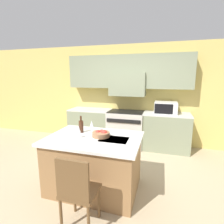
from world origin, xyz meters
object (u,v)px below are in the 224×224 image
at_px(wine_glass_far, 92,124).
at_px(wine_glass_near, 79,130).
at_px(fruit_bowl, 101,134).
at_px(wine_bottle, 81,126).
at_px(range_stove, 126,129).
at_px(island_chair, 77,189).
at_px(microwave, 166,108).

bearing_deg(wine_glass_far, wine_glass_near, -100.19).
relative_size(wine_glass_near, fruit_bowl, 0.69).
distance_m(wine_bottle, wine_glass_far, 0.19).
xyz_separation_m(range_stove, island_chair, (-0.00, -2.80, 0.07)).
height_order(island_chair, wine_glass_near, wine_glass_near).
relative_size(range_stove, fruit_bowl, 3.32).
height_order(island_chair, wine_bottle, wine_bottle).
height_order(island_chair, wine_glass_far, wine_glass_far).
xyz_separation_m(island_chair, wine_glass_far, (-0.26, 1.10, 0.49)).
bearing_deg(wine_glass_far, microwave, 53.83).
relative_size(range_stove, wine_glass_near, 4.83).
bearing_deg(microwave, wine_bottle, -127.70).
relative_size(island_chair, fruit_bowl, 3.40).
bearing_deg(wine_bottle, fruit_bowl, -14.24).
distance_m(range_stove, microwave, 1.17).
xyz_separation_m(range_stove, wine_bottle, (-0.42, -1.81, 0.54)).
relative_size(wine_glass_near, wine_glass_far, 1.00).
xyz_separation_m(range_stove, wine_glass_far, (-0.26, -1.70, 0.56)).
bearing_deg(wine_glass_near, island_chair, -65.87).
bearing_deg(wine_glass_far, island_chair, -76.64).
bearing_deg(microwave, wine_glass_near, -122.37).
distance_m(wine_bottle, wine_glass_near, 0.28).
distance_m(wine_glass_near, fruit_bowl, 0.37).
xyz_separation_m(microwave, island_chair, (-1.00, -2.82, -0.55)).
height_order(wine_glass_near, fruit_bowl, wine_glass_near).
relative_size(range_stove, microwave, 1.74).
xyz_separation_m(range_stove, fruit_bowl, (-0.01, -1.91, 0.47)).
height_order(microwave, island_chair, microwave).
xyz_separation_m(island_chair, wine_glass_near, (-0.33, 0.73, 0.49)).
distance_m(island_chair, wine_glass_far, 1.23).
bearing_deg(wine_bottle, microwave, 52.30).
relative_size(microwave, wine_glass_far, 2.77).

